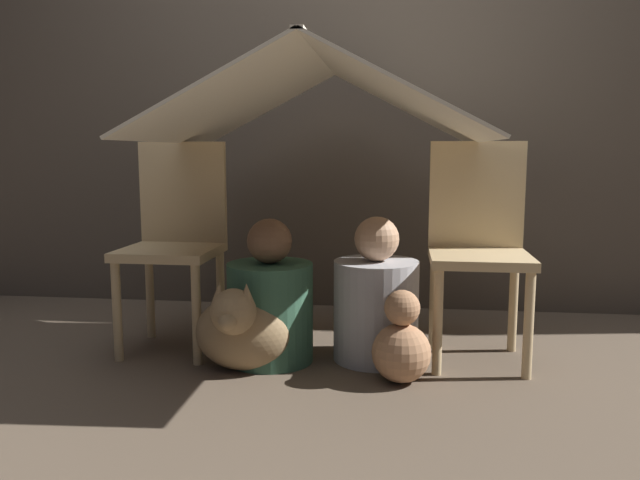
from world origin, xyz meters
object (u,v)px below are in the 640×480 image
(chair_left, at_px, (176,236))
(person_front, at_px, (270,305))
(person_second, at_px, (376,303))
(dog, at_px, (241,329))
(chair_right, at_px, (478,241))

(chair_left, distance_m, person_front, 0.52)
(person_second, xyz_separation_m, dog, (-0.49, -0.21, -0.06))
(person_front, distance_m, person_second, 0.42)
(chair_left, bearing_deg, chair_right, 0.53)
(person_second, distance_m, dog, 0.54)
(chair_left, bearing_deg, dog, -39.12)
(person_front, bearing_deg, person_second, 9.61)
(chair_left, height_order, chair_right, same)
(person_second, height_order, dog, person_second)
(chair_right, bearing_deg, person_front, -169.00)
(person_second, bearing_deg, chair_right, 11.30)
(chair_left, xyz_separation_m, person_second, (0.85, -0.08, -0.24))
(chair_right, xyz_separation_m, person_front, (-0.81, -0.15, -0.25))
(chair_right, xyz_separation_m, dog, (-0.89, -0.29, -0.31))
(chair_left, xyz_separation_m, person_front, (0.43, -0.15, -0.25))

